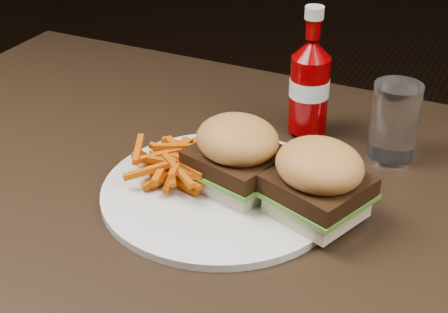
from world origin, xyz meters
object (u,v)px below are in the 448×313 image
at_px(ketchup_bottle, 309,94).
at_px(plate, 220,192).
at_px(tumbler, 395,120).
at_px(dining_table, 243,227).

bearing_deg(ketchup_bottle, plate, -101.07).
xyz_separation_m(plate, ketchup_bottle, (0.04, 0.20, 0.06)).
bearing_deg(plate, tumbler, 48.39).
distance_m(dining_table, ketchup_bottle, 0.23).
bearing_deg(ketchup_bottle, tumbler, -7.47).
bearing_deg(dining_table, tumbler, 59.26).
height_order(plate, tumbler, tumbler).
relative_size(dining_table, plate, 4.16).
bearing_deg(plate, dining_table, -28.25).
relative_size(plate, ketchup_bottle, 2.68).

